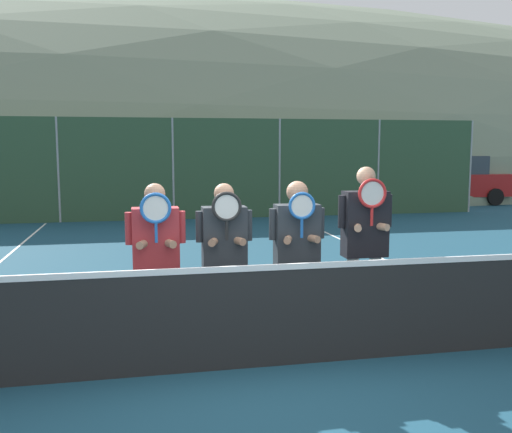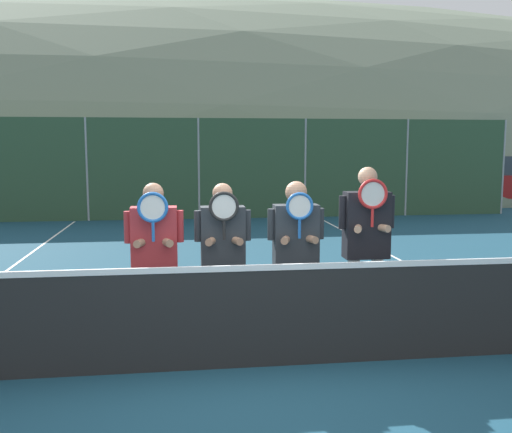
# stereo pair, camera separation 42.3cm
# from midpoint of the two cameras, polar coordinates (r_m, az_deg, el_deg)

# --- Properties ---
(ground_plane) EXTENTS (120.00, 120.00, 0.00)m
(ground_plane) POSITION_cam_midpoint_polar(r_m,az_deg,el_deg) (5.58, 0.62, -14.90)
(ground_plane) COLOR navy
(hill_distant) EXTENTS (132.18, 73.43, 25.70)m
(hill_distant) POSITION_cam_midpoint_polar(r_m,az_deg,el_deg) (54.10, -6.83, 4.84)
(hill_distant) COLOR slate
(hill_distant) RESTS_ON ground_plane
(clubhouse_building) EXTENTS (16.51, 5.50, 3.91)m
(clubhouse_building) POSITION_cam_midpoint_polar(r_m,az_deg,el_deg) (24.16, -2.08, 6.83)
(clubhouse_building) COLOR #9EA3A8
(clubhouse_building) RESTS_ON ground_plane
(fence_back) EXTENTS (18.62, 0.06, 2.87)m
(fence_back) POSITION_cam_midpoint_polar(r_m,az_deg,el_deg) (16.32, -5.00, 4.77)
(fence_back) COLOR gray
(fence_back) RESTS_ON ground_plane
(tennis_net) EXTENTS (9.29, 0.09, 1.09)m
(tennis_net) POSITION_cam_midpoint_polar(r_m,az_deg,el_deg) (5.41, 0.63, -9.88)
(tennis_net) COLOR gray
(tennis_net) RESTS_ON ground_plane
(court_line_right_sideline) EXTENTS (0.05, 16.00, 0.01)m
(court_line_right_sideline) POSITION_cam_midpoint_polar(r_m,az_deg,el_deg) (9.37, 19.31, -6.17)
(court_line_right_sideline) COLOR white
(court_line_right_sideline) RESTS_ON ground_plane
(player_leftmost) EXTENTS (0.59, 0.34, 1.72)m
(player_leftmost) POSITION_cam_midpoint_polar(r_m,az_deg,el_deg) (5.81, -8.07, -3.56)
(player_leftmost) COLOR black
(player_leftmost) RESTS_ON ground_plane
(player_center_left) EXTENTS (0.59, 0.34, 1.71)m
(player_center_left) POSITION_cam_midpoint_polar(r_m,az_deg,el_deg) (5.90, -1.27, -3.41)
(player_center_left) COLOR white
(player_center_left) RESTS_ON ground_plane
(player_center_right) EXTENTS (0.59, 0.34, 1.73)m
(player_center_right) POSITION_cam_midpoint_polar(r_m,az_deg,el_deg) (5.94, 6.04, -3.16)
(player_center_right) COLOR black
(player_center_right) RESTS_ON ground_plane
(player_rightmost) EXTENTS (0.61, 0.34, 1.87)m
(player_rightmost) POSITION_cam_midpoint_polar(r_m,az_deg,el_deg) (6.22, 12.90, -2.18)
(player_rightmost) COLOR white
(player_rightmost) RESTS_ON ground_plane
(car_far_left) EXTENTS (4.01, 2.03, 1.88)m
(car_far_left) POSITION_cam_midpoint_polar(r_m,az_deg,el_deg) (19.72, -22.07, 3.26)
(car_far_left) COLOR silver
(car_far_left) RESTS_ON ground_plane
(car_left_of_center) EXTENTS (4.65, 2.04, 1.84)m
(car_left_of_center) POSITION_cam_midpoint_polar(r_m,az_deg,el_deg) (19.08, -7.04, 3.57)
(car_left_of_center) COLOR navy
(car_left_of_center) RESTS_ON ground_plane
(car_center) EXTENTS (4.54, 1.91, 1.89)m
(car_center) POSITION_cam_midpoint_polar(r_m,az_deg,el_deg) (19.72, 8.80, 3.71)
(car_center) COLOR black
(car_center) RESTS_ON ground_plane
(car_right_of_center) EXTENTS (4.16, 2.02, 1.73)m
(car_right_of_center) POSITION_cam_midpoint_polar(r_m,az_deg,el_deg) (21.65, 22.03, 3.40)
(car_right_of_center) COLOR maroon
(car_right_of_center) RESTS_ON ground_plane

